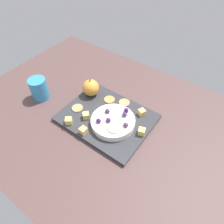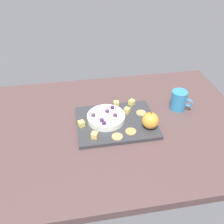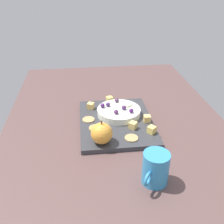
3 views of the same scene
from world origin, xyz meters
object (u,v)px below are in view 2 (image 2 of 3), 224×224
(grape_5, at_px, (107,111))
(cheese_cube_3, at_px, (81,124))
(cheese_cube_1, at_px, (132,102))
(apple_slice_0, at_px, (98,111))
(serving_dish, at_px, (106,117))
(cheese_cube_0, at_px, (95,135))
(platter, at_px, (116,122))
(cheese_cube_4, at_px, (127,110))
(cracker_2, at_px, (117,137))
(cheese_cube_2, at_px, (116,104))
(cup, at_px, (179,100))
(cracker_1, at_px, (131,131))
(grape_0, at_px, (112,107))
(grape_3, at_px, (93,115))
(apple_whole, at_px, (150,121))
(grape_1, at_px, (115,116))
(cracker_0, at_px, (141,113))
(grape_4, at_px, (104,123))
(grape_2, at_px, (102,120))

(grape_5, bearing_deg, cheese_cube_3, 19.60)
(cheese_cube_3, bearing_deg, cheese_cube_1, -154.46)
(apple_slice_0, bearing_deg, serving_dish, 134.19)
(serving_dish, distance_m, grape_5, 0.03)
(cheese_cube_0, height_order, grape_5, grape_5)
(platter, relative_size, cheese_cube_1, 14.17)
(cheese_cube_4, bearing_deg, apple_slice_0, 2.35)
(cracker_2, bearing_deg, platter, -97.62)
(cheese_cube_2, height_order, cup, cup)
(cheese_cube_3, distance_m, cracker_1, 0.21)
(cheese_cube_1, distance_m, cracker_1, 0.20)
(grape_0, relative_size, grape_3, 1.00)
(serving_dish, xyz_separation_m, grape_0, (-0.03, -0.04, 0.02))
(serving_dish, bearing_deg, apple_whole, 155.13)
(serving_dish, distance_m, apple_slice_0, 0.05)
(platter, distance_m, apple_whole, 0.16)
(apple_whole, relative_size, cup, 0.75)
(grape_1, bearing_deg, apple_slice_0, -36.97)
(cheese_cube_3, height_order, cheese_cube_4, same)
(apple_whole, distance_m, grape_5, 0.19)
(serving_dish, distance_m, cheese_cube_3, 0.11)
(cheese_cube_3, bearing_deg, cracker_0, -171.04)
(cracker_2, height_order, grape_4, grape_4)
(cup, bearing_deg, cheese_cube_4, 2.91)
(apple_whole, height_order, grape_3, apple_whole)
(platter, xyz_separation_m, cup, (-0.31, -0.06, 0.04))
(cracker_1, distance_m, grape_4, 0.12)
(cracker_2, distance_m, grape_0, 0.16)
(cheese_cube_1, bearing_deg, cheese_cube_3, 25.54)
(apple_slice_0, bearing_deg, cheese_cube_0, 76.36)
(platter, bearing_deg, cheese_cube_4, -141.19)
(cheese_cube_0, bearing_deg, grape_3, -93.70)
(grape_0, distance_m, grape_3, 0.10)
(grape_1, distance_m, apple_slice_0, 0.08)
(grape_2, xyz_separation_m, grape_4, (-0.01, 0.02, 0.00))
(cracker_1, xyz_separation_m, grape_3, (0.14, -0.10, 0.03))
(cheese_cube_2, bearing_deg, apple_slice_0, 35.36)
(grape_1, distance_m, grape_4, 0.07)
(cheese_cube_3, xyz_separation_m, apple_slice_0, (-0.08, -0.05, 0.02))
(apple_whole, bearing_deg, grape_4, -5.77)
(cracker_0, distance_m, grape_2, 0.20)
(grape_4, bearing_deg, cheese_cube_0, 44.96)
(cracker_2, relative_size, grape_0, 2.43)
(serving_dish, xyz_separation_m, cheese_cube_3, (0.11, 0.02, -0.00))
(apple_whole, bearing_deg, platter, -27.04)
(cheese_cube_3, relative_size, cup, 0.26)
(apple_whole, distance_m, cheese_cube_3, 0.29)
(platter, xyz_separation_m, cheese_cube_3, (0.15, 0.01, 0.02))
(cracker_0, xyz_separation_m, cup, (-0.19, -0.03, 0.03))
(grape_5, relative_size, cup, 0.20)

